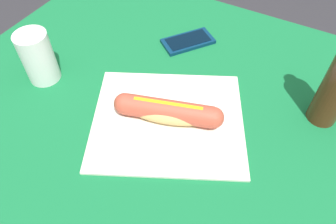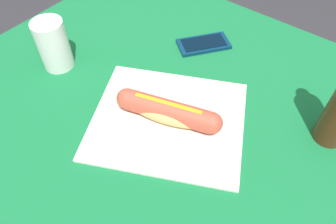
# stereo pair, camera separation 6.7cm
# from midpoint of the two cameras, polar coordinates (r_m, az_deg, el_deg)

# --- Properties ---
(dining_table) EXTENTS (1.05, 1.02, 0.77)m
(dining_table) POSITION_cam_midpoint_polar(r_m,az_deg,el_deg) (0.81, -4.81, -7.59)
(dining_table) COLOR brown
(dining_table) RESTS_ON ground
(paper_wrapper) EXTENTS (0.41, 0.39, 0.01)m
(paper_wrapper) POSITION_cam_midpoint_polar(r_m,az_deg,el_deg) (0.69, -2.77, -1.59)
(paper_wrapper) COLOR silver
(paper_wrapper) RESTS_ON dining_table
(hot_dog) EXTENTS (0.23, 0.11, 0.05)m
(hot_dog) POSITION_cam_midpoint_polar(r_m,az_deg,el_deg) (0.67, -2.87, -0.04)
(hot_dog) COLOR #DBB26B
(hot_dog) RESTS_ON paper_wrapper
(cell_phone) EXTENTS (0.14, 0.15, 0.01)m
(cell_phone) POSITION_cam_midpoint_polar(r_m,az_deg,el_deg) (0.88, 1.35, 12.38)
(cell_phone) COLOR #0A2D4C
(cell_phone) RESTS_ON dining_table
(drinking_cup) EXTENTS (0.07, 0.07, 0.13)m
(drinking_cup) POSITION_cam_midpoint_polar(r_m,az_deg,el_deg) (0.82, -24.39, 8.75)
(drinking_cup) COLOR white
(drinking_cup) RESTS_ON dining_table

